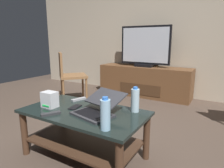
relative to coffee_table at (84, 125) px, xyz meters
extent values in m
plane|color=#4C3D33|center=(0.00, 0.23, -0.31)|extent=(7.68, 7.68, 0.00)
cube|color=#B2A38C|center=(0.00, 2.58, 1.09)|extent=(6.40, 0.12, 2.80)
cube|color=black|center=(0.00, 0.00, 0.13)|extent=(1.11, 0.61, 0.02)
cube|color=#472D1E|center=(0.00, 0.00, -0.15)|extent=(0.98, 0.54, 0.02)
cylinder|color=#472D1E|center=(-0.51, -0.26, -0.10)|extent=(0.06, 0.06, 0.43)
cylinder|color=#472D1E|center=(0.51, -0.26, -0.10)|extent=(0.06, 0.06, 0.43)
cylinder|color=#472D1E|center=(-0.51, 0.26, -0.10)|extent=(0.06, 0.06, 0.43)
cylinder|color=#472D1E|center=(0.51, 0.26, -0.10)|extent=(0.06, 0.06, 0.43)
cube|color=brown|center=(-0.31, 2.26, -0.02)|extent=(1.77, 0.45, 0.58)
cube|color=#432A18|center=(-0.31, 2.03, -0.14)|extent=(0.80, 0.01, 0.20)
cube|color=black|center=(-0.31, 2.24, 0.29)|extent=(0.34, 0.20, 0.05)
cube|color=black|center=(-0.31, 2.24, 0.67)|extent=(0.96, 0.04, 0.71)
cube|color=#B2B7C1|center=(-0.31, 2.22, 0.67)|extent=(0.89, 0.01, 0.64)
cube|color=brown|center=(-1.22, 1.24, 0.15)|extent=(0.62, 0.62, 0.04)
cube|color=brown|center=(-1.35, 1.09, 0.36)|extent=(0.34, 0.31, 0.40)
cylinder|color=brown|center=(-0.95, 1.26, -0.09)|extent=(0.04, 0.04, 0.44)
cylinder|color=brown|center=(-1.23, 1.51, -0.09)|extent=(0.04, 0.04, 0.44)
cylinder|color=brown|center=(-1.20, 0.97, -0.09)|extent=(0.04, 0.04, 0.44)
cylinder|color=brown|center=(-1.49, 1.23, -0.09)|extent=(0.04, 0.04, 0.44)
cube|color=#333338|center=(0.14, -0.05, 0.15)|extent=(0.38, 0.30, 0.02)
cube|color=black|center=(0.14, -0.05, 0.16)|extent=(0.33, 0.24, 0.00)
cube|color=#333338|center=(0.17, 0.10, 0.27)|extent=(0.38, 0.29, 0.10)
cube|color=teal|center=(0.17, 0.10, 0.26)|extent=(0.34, 0.25, 0.08)
cube|color=silver|center=(-0.33, -0.08, 0.22)|extent=(0.14, 0.10, 0.15)
cube|color=#19D84C|center=(-0.33, -0.13, 0.17)|extent=(0.08, 0.00, 0.01)
cylinder|color=#99C6E5|center=(0.38, -0.22, 0.25)|extent=(0.07, 0.07, 0.22)
cylinder|color=blue|center=(0.38, -0.22, 0.37)|extent=(0.04, 0.04, 0.02)
cylinder|color=silver|center=(0.40, 0.22, 0.24)|extent=(0.07, 0.07, 0.20)
cylinder|color=blue|center=(0.40, 0.22, 0.35)|extent=(0.04, 0.04, 0.02)
cube|color=black|center=(-0.12, 0.03, 0.15)|extent=(0.09, 0.15, 0.01)
cube|color=#2D2D30|center=(-0.17, -0.22, 0.15)|extent=(0.12, 0.16, 0.02)
cube|color=#99999E|center=(-0.24, 0.23, 0.15)|extent=(0.09, 0.17, 0.02)
camera|label=1|loc=(1.07, -1.31, 0.76)|focal=31.66mm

